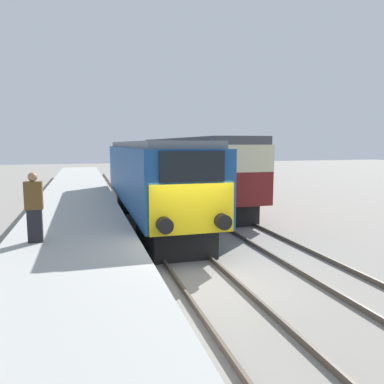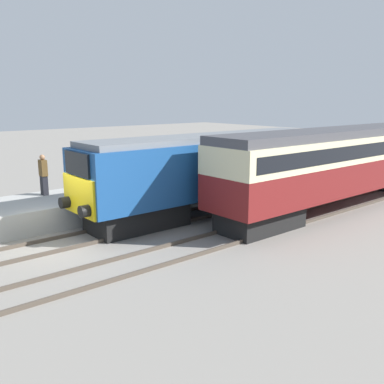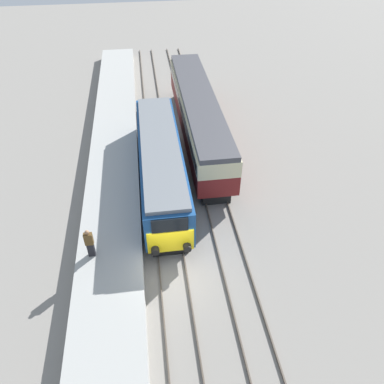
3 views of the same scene
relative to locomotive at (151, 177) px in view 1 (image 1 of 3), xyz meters
The scene contains 7 objects.
ground_plane 7.74m from the locomotive, 90.00° to the right, with size 120.00×120.00×0.00m, color gray.
platform_left 3.68m from the locomotive, behind, with size 3.50×50.00×1.00m.
rails_near_track 3.16m from the locomotive, 90.00° to the right, with size 1.51×60.00×0.14m.
rails_far_track 4.64m from the locomotive, 35.95° to the right, with size 1.50×60.00×0.14m.
locomotive is the anchor object (origin of this frame).
passenger_carriage 6.96m from the locomotive, 60.72° to the left, with size 2.75×17.31×3.88m.
person_on_platform 7.63m from the locomotive, 123.33° to the right, with size 0.44×0.26×1.83m.
Camera 1 is at (-2.93, -9.21, 3.57)m, focal length 35.00 mm.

